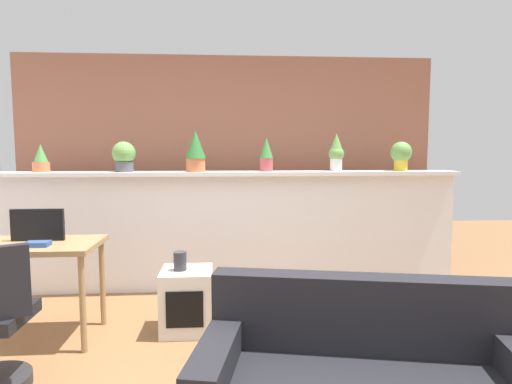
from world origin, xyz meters
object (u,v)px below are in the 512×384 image
(desk, at_px, (24,254))
(book_on_desk, at_px, (38,244))
(potted_plant_2, at_px, (195,150))
(potted_plant_4, at_px, (336,152))
(potted_plant_3, at_px, (266,154))
(side_cube_shelf, at_px, (187,301))
(potted_plant_5, at_px, (401,154))
(tv_monitor, at_px, (38,225))
(vase_on_shelf, at_px, (180,261))
(potted_plant_1, at_px, (124,156))
(potted_plant_0, at_px, (41,159))

(desk, xyz_separation_m, book_on_desk, (0.16, -0.13, 0.10))
(potted_plant_2, relative_size, potted_plant_4, 1.07)
(potted_plant_2, height_order, potted_plant_3, potted_plant_2)
(desk, relative_size, side_cube_shelf, 2.20)
(potted_plant_3, xyz_separation_m, potted_plant_5, (1.40, -0.02, -0.00))
(potted_plant_4, bearing_deg, book_on_desk, -153.84)
(tv_monitor, xyz_separation_m, vase_on_shelf, (1.08, -0.02, -0.30))
(potted_plant_4, relative_size, vase_on_shelf, 2.64)
(potted_plant_1, xyz_separation_m, potted_plant_2, (0.71, -0.05, 0.06))
(potted_plant_4, xyz_separation_m, potted_plant_5, (0.68, -0.01, -0.02))
(potted_plant_4, bearing_deg, vase_on_shelf, -145.35)
(side_cube_shelf, bearing_deg, potted_plant_2, 89.00)
(potted_plant_0, bearing_deg, vase_on_shelf, -35.79)
(tv_monitor, relative_size, vase_on_shelf, 2.66)
(desk, relative_size, book_on_desk, 6.69)
(desk, height_order, book_on_desk, book_on_desk)
(potted_plant_3, relative_size, book_on_desk, 2.10)
(potted_plant_0, height_order, tv_monitor, potted_plant_0)
(potted_plant_4, height_order, potted_plant_5, potted_plant_4)
(potted_plant_0, xyz_separation_m, potted_plant_5, (3.64, -0.03, 0.04))
(potted_plant_1, bearing_deg, book_on_desk, -105.95)
(potted_plant_1, xyz_separation_m, book_on_desk, (-0.35, -1.23, -0.62))
(potted_plant_5, xyz_separation_m, book_on_desk, (-3.18, -1.22, -0.63))
(desk, xyz_separation_m, side_cube_shelf, (1.21, 0.07, -0.42))
(potted_plant_5, bearing_deg, side_cube_shelf, -154.46)
(potted_plant_5, relative_size, side_cube_shelf, 0.61)
(potted_plant_2, height_order, book_on_desk, potted_plant_2)
(potted_plant_0, relative_size, potted_plant_5, 0.92)
(potted_plant_2, bearing_deg, book_on_desk, -132.05)
(potted_plant_4, xyz_separation_m, tv_monitor, (-2.58, -1.02, -0.55))
(potted_plant_5, distance_m, tv_monitor, 3.46)
(potted_plant_4, relative_size, desk, 0.35)
(potted_plant_5, bearing_deg, vase_on_shelf, -154.87)
(potted_plant_2, distance_m, tv_monitor, 1.61)
(tv_monitor, bearing_deg, potted_plant_2, 40.35)
(potted_plant_4, height_order, vase_on_shelf, potted_plant_4)
(potted_plant_1, bearing_deg, tv_monitor, -112.91)
(potted_plant_1, height_order, tv_monitor, potted_plant_1)
(potted_plant_0, relative_size, vase_on_shelf, 1.89)
(potted_plant_2, relative_size, potted_plant_5, 1.37)
(potted_plant_5, relative_size, book_on_desk, 1.85)
(potted_plant_4, bearing_deg, potted_plant_0, 179.78)
(potted_plant_2, xyz_separation_m, desk, (-1.22, -1.05, -0.78))
(potted_plant_1, xyz_separation_m, tv_monitor, (-0.43, -1.02, -0.51))
(book_on_desk, bearing_deg, potted_plant_2, 47.95)
(tv_monitor, height_order, book_on_desk, tv_monitor)
(potted_plant_0, xyz_separation_m, potted_plant_2, (1.52, -0.06, 0.09))
(potted_plant_5, bearing_deg, desk, -161.97)
(potted_plant_2, bearing_deg, potted_plant_4, 1.97)
(potted_plant_2, xyz_separation_m, side_cube_shelf, (-0.02, -0.99, -1.19))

